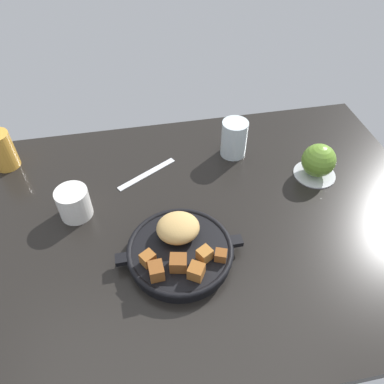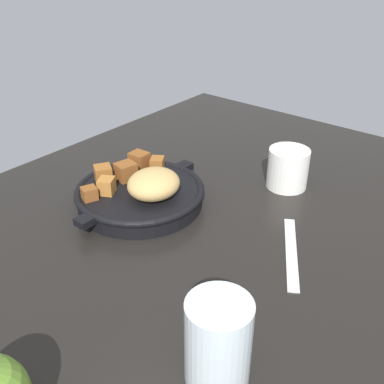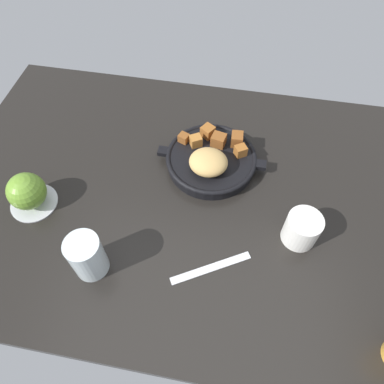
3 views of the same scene
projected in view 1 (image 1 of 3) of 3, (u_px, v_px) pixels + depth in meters
ground_plane at (186, 225)px, 84.97cm from camera, size 117.22×76.95×2.40cm
cast_iron_skillet at (180, 249)px, 75.77cm from camera, size 26.24×21.96×7.59cm
saucer_plate at (314, 174)px, 94.84cm from camera, size 10.57×10.57×0.60cm
red_apple at (319, 160)px, 91.64cm from camera, size 8.34×8.34×8.34cm
butter_knife at (147, 174)px, 94.99cm from camera, size 15.72×10.04×0.36cm
water_glass_tall at (234, 138)px, 97.44cm from camera, size 6.85×6.85×10.00cm
ceramic_mug_white at (74, 203)px, 83.12cm from camera, size 7.31×7.31×7.28cm
juice_glass_amber at (2, 150)px, 93.98cm from camera, size 6.32×6.32×9.99cm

